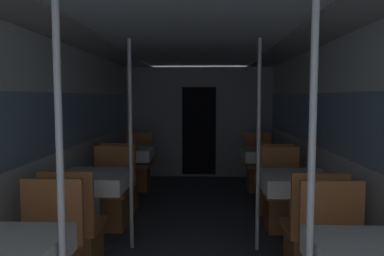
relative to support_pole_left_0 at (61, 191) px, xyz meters
The scene contains 20 objects.
wall_left 2.21m from the support_pole_left_0, 110.61° to the left, with size 0.05×8.24×2.08m.
wall_right 2.90m from the support_pole_left_0, 45.54° to the left, with size 0.05×8.24×2.08m.
ceiling_panel 2.42m from the support_pole_left_0, 73.16° to the left, with size 2.82×8.24×0.07m.
bulkhead_far 5.31m from the support_pole_left_0, 83.21° to the left, with size 2.76×0.09×2.08m.
support_pole_left_0 is the anchor object (origin of this frame).
dining_table_left_1 1.88m from the support_pole_left_0, 101.60° to the left, with size 0.66×0.66×0.76m.
chair_left_near_1 1.47m from the support_pole_left_0, 107.00° to the left, with size 0.45×0.45×0.93m.
chair_left_far_1 2.54m from the support_pole_left_0, 98.79° to the left, with size 0.45×0.45×0.93m.
support_pole_left_1 1.80m from the support_pole_left_0, 90.00° to the left, with size 0.04×0.04×2.08m.
dining_table_left_2 3.64m from the support_pole_left_0, 95.86° to the left, with size 0.66×0.66×0.76m.
chair_left_near_2 3.13m from the support_pole_left_0, 97.00° to the left, with size 0.45×0.45×0.93m.
chair_left_far_2 4.28m from the support_pole_left_0, 95.04° to the left, with size 0.45×0.45×0.93m.
support_pole_right_0 1.25m from the support_pole_left_0, ahead, with size 0.04×0.04×2.08m.
dining_table_right_1 2.46m from the support_pole_left_0, 47.95° to the left, with size 0.66×0.66×0.76m.
chair_right_near_1 2.16m from the support_pole_left_0, 36.68° to the left, with size 0.45×0.45×0.93m.
chair_right_far_1 2.99m from the support_pole_left_0, 55.82° to the left, with size 0.45×0.45×0.93m.
support_pole_right_1 2.19m from the support_pole_left_0, 55.14° to the left, with size 0.04×0.04×2.08m.
dining_table_right_2 3.97m from the support_pole_left_0, 65.73° to the left, with size 0.66×0.66×0.76m.
chair_right_near_2 3.50m from the support_pole_left_0, 61.66° to the left, with size 0.45×0.45×0.93m.
chair_right_far_2 4.56m from the support_pole_left_0, 68.83° to the left, with size 0.45×0.45×0.93m.
Camera 1 is at (0.10, -1.19, 1.51)m, focal length 35.00 mm.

